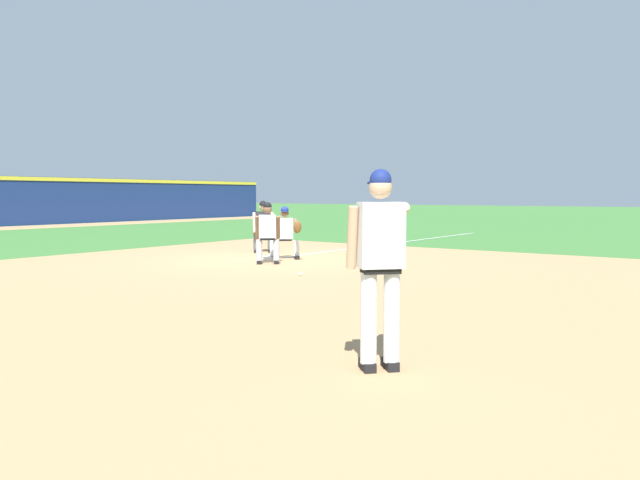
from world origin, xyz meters
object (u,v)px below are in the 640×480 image
umpire (263,225)px  pitcher (381,257)px  first_base_bag (269,258)px  baseball (300,274)px  first_baseman (286,231)px  baserunner (268,230)px

umpire → pitcher: bearing=-133.8°
first_base_bag → baseball: size_ratio=5.14×
baseball → first_base_bag: bearing=51.8°
first_baseman → first_base_bag: bearing=123.1°
pitcher → umpire: bearing=46.2°
baseball → first_baseman: first_baseman is taller
first_base_bag → baseball: 3.24m
pitcher → first_baseman: pitcher is taller
baserunner → first_base_bag: bearing=39.4°
pitcher → baserunner: 9.03m
baserunner → pitcher: bearing=-132.8°
pitcher → umpire: 11.96m
baseball → umpire: size_ratio=0.05×
pitcher → baserunner: pitcher is taller
first_baseman → baserunner: bearing=-164.4°
baseball → umpire: 5.20m
baserunner → first_baseman: bearing=15.6°
pitcher → umpire: (8.27, 8.63, -0.27)m
baseball → first_baseman: bearing=44.3°
first_base_bag → pitcher: bearing=-133.6°
baserunner → umpire: 2.93m
first_baseman → umpire: size_ratio=0.92×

